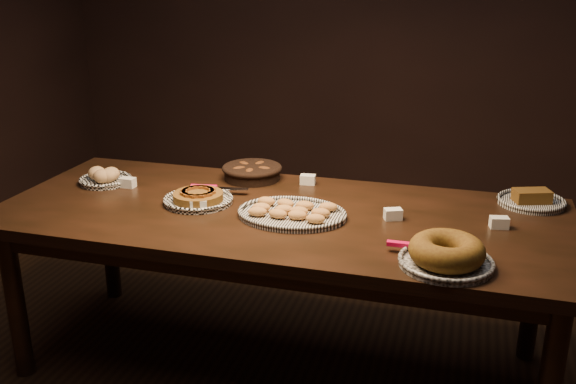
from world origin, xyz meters
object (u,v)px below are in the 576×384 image
(apple_tart_plate, at_px, (198,198))
(bundt_cake_plate, at_px, (446,254))
(buffet_table, at_px, (280,227))
(madeleine_platter, at_px, (292,212))

(apple_tart_plate, height_order, bundt_cake_plate, bundt_cake_plate)
(apple_tart_plate, bearing_deg, buffet_table, -8.22)
(apple_tart_plate, xyz_separation_m, madeleine_platter, (0.44, -0.05, -0.00))
(buffet_table, relative_size, apple_tart_plate, 7.30)
(apple_tart_plate, xyz_separation_m, bundt_cake_plate, (1.07, -0.35, 0.02))
(apple_tart_plate, bearing_deg, bundt_cake_plate, -26.39)
(apple_tart_plate, distance_m, madeleine_platter, 0.44)
(buffet_table, xyz_separation_m, bundt_cake_plate, (0.70, -0.35, 0.12))
(apple_tart_plate, relative_size, bundt_cake_plate, 0.88)
(apple_tart_plate, relative_size, madeleine_platter, 0.73)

